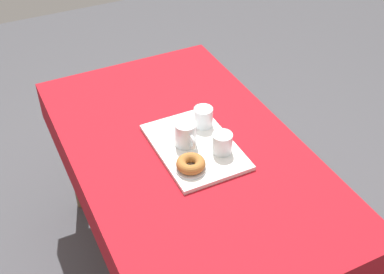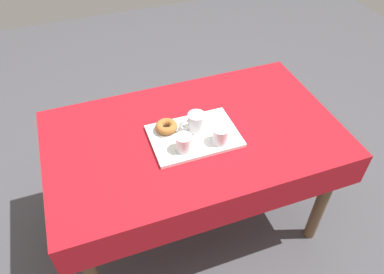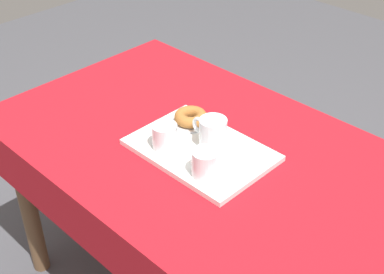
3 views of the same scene
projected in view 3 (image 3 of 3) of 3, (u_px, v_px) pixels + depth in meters
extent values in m
cube|color=#A8141E|center=(209.00, 155.00, 1.63)|extent=(1.41, 0.84, 0.04)
cube|color=#A8141E|center=(288.00, 126.00, 1.92)|extent=(1.41, 0.01, 0.14)
cube|color=#A8141E|center=(103.00, 248.00, 1.43)|extent=(1.41, 0.01, 0.14)
cube|color=#A8141E|center=(77.00, 98.00, 2.08)|extent=(0.01, 0.84, 0.14)
cylinder|color=brown|center=(157.00, 132.00, 2.38)|extent=(0.06, 0.06, 0.69)
cylinder|color=brown|center=(27.00, 202.00, 1.99)|extent=(0.06, 0.06, 0.69)
cube|color=white|center=(201.00, 150.00, 1.60)|extent=(0.41, 0.28, 0.02)
cylinder|color=white|center=(212.00, 134.00, 1.57)|extent=(0.08, 0.08, 0.10)
cylinder|color=maroon|center=(212.00, 137.00, 1.57)|extent=(0.07, 0.07, 0.07)
torus|color=white|center=(199.00, 126.00, 1.60)|extent=(0.06, 0.01, 0.06)
cylinder|color=white|center=(165.00, 137.00, 1.57)|extent=(0.07, 0.07, 0.08)
cylinder|color=silver|center=(165.00, 140.00, 1.58)|extent=(0.06, 0.06, 0.05)
cylinder|color=white|center=(205.00, 163.00, 1.47)|extent=(0.07, 0.07, 0.08)
cylinder|color=silver|center=(205.00, 168.00, 1.48)|extent=(0.06, 0.06, 0.04)
cylinder|color=silver|center=(191.00, 123.00, 1.70)|extent=(0.11, 0.11, 0.01)
torus|color=#A3662D|center=(191.00, 117.00, 1.69)|extent=(0.10, 0.10, 0.04)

